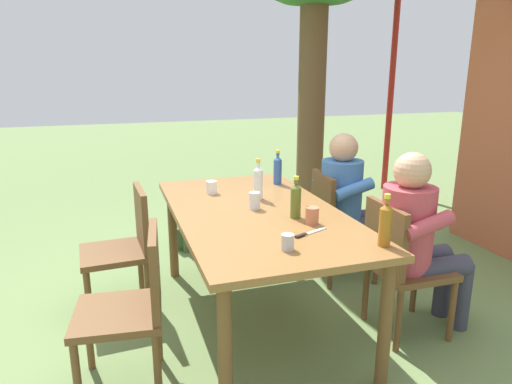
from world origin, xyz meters
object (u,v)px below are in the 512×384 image
Objects in this scene: backpack_by_near_side at (187,228)px; chair_near_left at (125,244)px; chair_near_right at (133,302)px; cup_steel at (288,242)px; cup_glass at (254,201)px; lamp_post at (395,40)px; person_in_white_shirt at (350,199)px; bottle_olive at (296,200)px; dining_table at (256,222)px; cup_terracotta at (312,216)px; chair_far_left at (336,220)px; chair_far_right at (400,262)px; bottle_clear at (258,182)px; bottle_blue at (278,169)px; table_knife at (309,233)px; person_in_plaid_shirt at (417,235)px; cup_white at (212,187)px; bottle_amber at (385,224)px.

chair_near_left is at bearing -30.08° from backpack_by_near_side.
chair_near_right reaches higher than cup_steel.
lamp_post reaches higher than cup_glass.
person_in_white_shirt is 10.73× the size of cup_glass.
bottle_olive is 3.15× the size of cup_steel.
cup_glass is 1.57m from backpack_by_near_side.
cup_terracotta is (0.35, 0.23, 0.13)m from dining_table.
dining_table is 7.25× the size of bottle_olive.
lamp_post reaches higher than chair_near_right.
lamp_post reaches higher than person_in_white_shirt.
cup_glass is at bearing -143.71° from bottle_olive.
cup_terracotta is at bearing 53.09° from chair_near_left.
chair_far_left and chair_far_right have the same top height.
chair_far_right is at bearing 83.36° from cup_terracotta.
bottle_olive is 2.35× the size of cup_glass.
bottle_clear is 3.46× the size of cup_steel.
chair_near_left is at bearing -145.64° from cup_steel.
bottle_blue is 1.17× the size of table_knife.
cup_steel is at bearing -39.69° from lamp_post.
chair_far_left is 8.70× the size of cup_terracotta.
cup_steel is (0.25, 0.75, 0.33)m from chair_near_right.
person_in_plaid_shirt is 2.92× the size of backpack_by_near_side.
dining_table is at bearing -21.12° from bottle_clear.
bottle_olive is 0.79m from cup_white.
chair_near_right is 2.15× the size of backpack_by_near_side.
bottle_olive is at bearing -41.32° from lamp_post.
chair_far_right and chair_near_right have the same top height.
bottle_olive is at bearing -13.11° from bottle_blue.
bottle_olive reaches higher than dining_table.
cup_steel is (1.27, -0.42, -0.07)m from bottle_blue.
dining_table is 2.15× the size of chair_near_left.
bottle_blue is at bearing 161.58° from cup_steel.
chair_far_left is 1.83m from chair_near_right.
table_knife is at bearing -40.05° from person_in_white_shirt.
bottle_blue is 3.44m from lamp_post.
dining_table is at bearing -31.78° from bottle_blue.
bottle_clear is at bearing -37.90° from bottle_blue.
bottle_olive is (-0.21, 0.99, 0.40)m from chair_near_right.
bottle_amber is 1.40m from cup_white.
cup_steel is at bearing -75.28° from person_in_plaid_shirt.
bottle_clear reaches higher than cup_white.
chair_far_right is at bearing 62.54° from dining_table.
cup_glass is at bearing 21.83° from cup_white.
person_in_white_shirt is at bearing 47.83° from backpack_by_near_side.
bottle_amber is (1.02, 0.34, -0.00)m from bottle_clear.
chair_far_right is 10.64× the size of cup_steel.
bottle_olive is 0.94× the size of bottle_amber.
bottle_blue reaches higher than backpack_by_near_side.
chair_far_left is 0.20m from person_in_white_shirt.
bottle_olive is 0.84m from bottle_blue.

